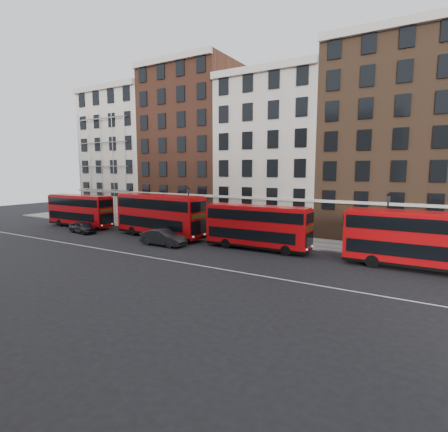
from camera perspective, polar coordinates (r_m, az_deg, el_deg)
The scene contains 14 objects.
ground at distance 30.36m, azimuth -4.78°, elevation -6.70°, with size 120.00×120.00×0.00m, color black.
pavement at distance 39.16m, azimuth 4.17°, elevation -3.34°, with size 80.00×5.00×0.15m, color slate.
kerb at distance 36.98m, azimuth 2.44°, elevation -3.97°, with size 80.00×0.30×0.16m, color gray.
road_centre_line at distance 28.81m, azimuth -7.10°, elevation -7.50°, with size 70.00×0.12×0.01m, color white.
building_terrace at distance 45.39m, azimuth 8.19°, elevation 10.98°, with size 64.00×11.95×22.00m.
bus_a at distance 49.39m, azimuth -22.48°, elevation 0.92°, with size 10.02×2.47×4.20m.
bus_b at distance 39.37m, azimuth -10.50°, elevation 0.24°, with size 11.47×3.71×4.74m.
bus_c at distance 32.85m, azimuth 5.45°, elevation -1.64°, with size 9.95×2.58×4.16m.
bus_d at distance 29.80m, azimuth 29.10°, elevation -3.27°, with size 10.49×2.60×4.40m.
car_rear at distance 44.76m, azimuth -22.05°, elevation -1.72°, with size 1.61×4.00×1.36m, color black.
car_front at distance 35.23m, azimuth -9.90°, elevation -3.46°, with size 1.69×4.85×1.60m, color black.
lamp_post_left at distance 41.35m, azimuth -5.82°, elevation 1.43°, with size 0.44×0.44×5.33m.
lamp_post_right at distance 33.46m, azimuth 25.07°, elevation -0.69°, with size 0.44×0.44×5.33m.
iron_railings at distance 41.01m, azimuth 5.56°, elevation -2.05°, with size 6.60×0.06×1.00m, color black, non-canonical shape.
Camera 1 is at (17.13, -23.94, 7.45)m, focal length 28.00 mm.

